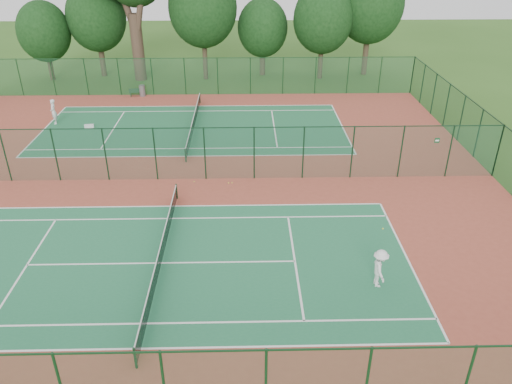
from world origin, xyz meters
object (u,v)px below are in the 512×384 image
trash_bin (142,91)px  kit_bag (89,126)px  player_near (380,268)px  player_far (54,112)px  bench (136,92)px

trash_bin → kit_bag: size_ratio=1.44×
player_near → trash_bin: size_ratio=1.80×
kit_bag → trash_bin: bearing=63.4°
player_near → kit_bag: player_near is taller
player_far → trash_bin: 9.32m
player_far → trash_bin: size_ratio=1.95×
kit_bag → player_far: bearing=153.1°
kit_bag → player_near: bearing=-55.7°
player_far → trash_bin: player_far is taller
trash_bin → bench: 0.60m
player_far → player_near: bearing=22.5°
player_far → trash_bin: bearing=118.8°
player_far → kit_bag: 3.29m
player_far → kit_bag: player_far is taller
trash_bin → bench: trash_bin is taller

